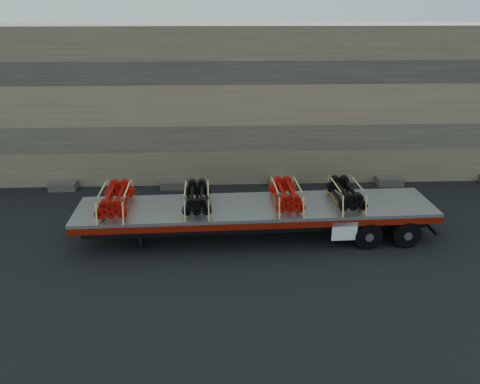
% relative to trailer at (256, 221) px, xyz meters
% --- Properties ---
extents(ground, '(120.00, 120.00, 0.00)m').
position_rel_trailer_xyz_m(ground, '(-0.40, 0.23, -0.63)').
color(ground, black).
rests_on(ground, ground).
extents(rock_wall, '(44.00, 3.00, 7.00)m').
position_rel_trailer_xyz_m(rock_wall, '(-0.40, 6.73, 2.87)').
color(rock_wall, '#7A6B54').
rests_on(rock_wall, ground).
extents(trailer, '(12.67, 2.82, 1.26)m').
position_rel_trailer_xyz_m(trailer, '(0.00, 0.00, 0.00)').
color(trailer, silver).
rests_on(trailer, ground).
extents(bundle_front, '(1.10, 2.10, 0.73)m').
position_rel_trailer_xyz_m(bundle_front, '(-4.86, -0.16, 1.00)').
color(bundle_front, '#AE0F09').
rests_on(bundle_front, trailer).
extents(bundle_midfront, '(1.02, 1.96, 0.68)m').
position_rel_trailer_xyz_m(bundle_midfront, '(-2.07, -0.07, 0.97)').
color(bundle_midfront, black).
rests_on(bundle_midfront, trailer).
extents(bundle_midrear, '(1.06, 2.02, 0.71)m').
position_rel_trailer_xyz_m(bundle_midrear, '(1.07, 0.03, 0.98)').
color(bundle_midrear, '#AE0F09').
rests_on(bundle_midrear, trailer).
extents(bundle_rear, '(1.03, 1.97, 0.69)m').
position_rel_trailer_xyz_m(bundle_rear, '(3.21, 0.10, 0.97)').
color(bundle_rear, black).
rests_on(bundle_rear, trailer).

